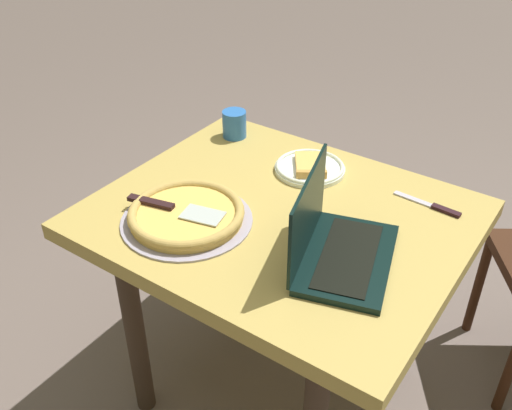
{
  "coord_description": "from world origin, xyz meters",
  "views": [
    {
      "loc": [
        -0.7,
        1.13,
        1.66
      ],
      "look_at": [
        0.04,
        0.05,
        0.77
      ],
      "focal_mm": 40.76,
      "sensor_mm": 36.0,
      "label": 1
    }
  ],
  "objects": [
    {
      "name": "ground_plane",
      "position": [
        0.0,
        0.0,
        0.0
      ],
      "size": [
        12.0,
        12.0,
        0.0
      ],
      "primitive_type": "plane",
      "color": "#6A5B54"
    },
    {
      "name": "dining_table",
      "position": [
        0.0,
        0.0,
        0.64
      ],
      "size": [
        1.0,
        0.83,
        0.73
      ],
      "color": "tan",
      "rests_on": "ground_plane"
    },
    {
      "name": "laptop",
      "position": [
        -0.22,
        0.1,
        0.78
      ],
      "size": [
        0.3,
        0.38,
        0.23
      ],
      "color": "black",
      "rests_on": "dining_table"
    },
    {
      "name": "pizza_plate",
      "position": [
        0.04,
        -0.24,
        0.75
      ],
      "size": [
        0.22,
        0.22,
        0.04
      ],
      "color": "white",
      "rests_on": "dining_table"
    },
    {
      "name": "pizza_tray",
      "position": [
        0.19,
        0.18,
        0.76
      ],
      "size": [
        0.36,
        0.36,
        0.04
      ],
      "color": "#A29AAB",
      "rests_on": "dining_table"
    },
    {
      "name": "table_knife",
      "position": [
        -0.34,
        -0.27,
        0.74
      ],
      "size": [
        0.2,
        0.03,
        0.01
      ],
      "color": "silver",
      "rests_on": "dining_table"
    },
    {
      "name": "drink_cup",
      "position": [
        0.38,
        -0.3,
        0.78
      ],
      "size": [
        0.08,
        0.08,
        0.09
      ],
      "color": "blue",
      "rests_on": "dining_table"
    }
  ]
}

